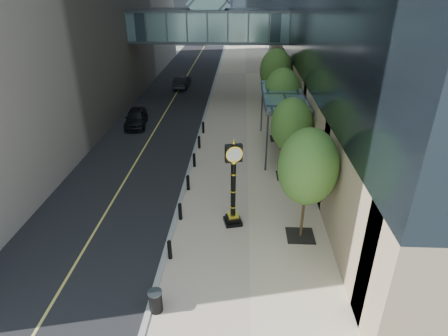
{
  "coord_description": "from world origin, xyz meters",
  "views": [
    {
      "loc": [
        0.45,
        -12.57,
        11.68
      ],
      "look_at": [
        -0.43,
        6.2,
        2.21
      ],
      "focal_mm": 30.0,
      "sensor_mm": 36.0,
      "label": 1
    }
  ],
  "objects": [
    {
      "name": "trash_bin",
      "position": [
        -2.7,
        -2.09,
        0.51
      ],
      "size": [
        0.59,
        0.59,
        0.9
      ],
      "primitive_type": "cylinder",
      "rotation": [
        0.0,
        0.0,
        -0.14
      ],
      "color": "black",
      "rests_on": "sidewalk"
    },
    {
      "name": "entrance_canopy",
      "position": [
        3.48,
        14.0,
        4.19
      ],
      "size": [
        3.0,
        8.0,
        4.38
      ],
      "color": "#383F44",
      "rests_on": "ground"
    },
    {
      "name": "road",
      "position": [
        -7.0,
        40.0,
        0.01
      ],
      "size": [
        8.0,
        180.0,
        0.02
      ],
      "primitive_type": "cube",
      "color": "black",
      "rests_on": "ground"
    },
    {
      "name": "pedestrian",
      "position": [
        3.51,
        13.86,
        0.88
      ],
      "size": [
        0.67,
        0.51,
        1.64
      ],
      "primitive_type": "imported",
      "rotation": [
        0.0,
        0.0,
        2.93
      ],
      "color": "beige",
      "rests_on": "sidewalk"
    },
    {
      "name": "sidewalk",
      "position": [
        1.0,
        40.0,
        0.03
      ],
      "size": [
        8.0,
        180.0,
        0.06
      ],
      "primitive_type": "cube",
      "color": "tan",
      "rests_on": "ground"
    },
    {
      "name": "car_far",
      "position": [
        -6.72,
        32.04,
        0.73
      ],
      "size": [
        1.7,
        4.39,
        1.43
      ],
      "primitive_type": "imported",
      "rotation": [
        0.0,
        0.0,
        3.1
      ],
      "color": "black",
      "rests_on": "road"
    },
    {
      "name": "curb",
      "position": [
        -3.0,
        40.0,
        0.04
      ],
      "size": [
        0.25,
        180.0,
        0.07
      ],
      "primitive_type": "cube",
      "color": "gray",
      "rests_on": "ground"
    },
    {
      "name": "bollard_row",
      "position": [
        -2.7,
        9.0,
        0.51
      ],
      "size": [
        0.2,
        16.2,
        0.9
      ],
      "color": "black",
      "rests_on": "sidewalk"
    },
    {
      "name": "car_near",
      "position": [
        -8.86,
        18.67,
        0.77
      ],
      "size": [
        2.34,
        4.58,
        1.49
      ],
      "primitive_type": "imported",
      "rotation": [
        0.0,
        0.0,
        0.13
      ],
      "color": "black",
      "rests_on": "road"
    },
    {
      "name": "ground",
      "position": [
        0.0,
        0.0,
        0.0
      ],
      "size": [
        320.0,
        320.0,
        0.0
      ],
      "primitive_type": "plane",
      "color": "gray",
      "rests_on": "ground"
    },
    {
      "name": "street_trees",
      "position": [
        3.6,
        15.19,
        3.87
      ],
      "size": [
        2.98,
        28.54,
        6.13
      ],
      "color": "black",
      "rests_on": "sidewalk"
    },
    {
      "name": "skywalk",
      "position": [
        -3.0,
        28.0,
        7.71
      ],
      "size": [
        17.0,
        4.2,
        5.8
      ],
      "color": "slate",
      "rests_on": "ground"
    },
    {
      "name": "street_clock",
      "position": [
        0.14,
        3.97,
        2.11
      ],
      "size": [
        1.08,
        1.08,
        4.74
      ],
      "rotation": [
        0.0,
        0.0,
        0.25
      ],
      "color": "black",
      "rests_on": "sidewalk"
    }
  ]
}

